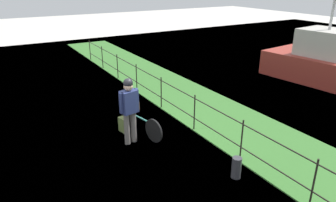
{
  "coord_description": "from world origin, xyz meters",
  "views": [
    {
      "loc": [
        6.22,
        -2.44,
        3.86
      ],
      "look_at": [
        -0.24,
        1.38,
        0.9
      ],
      "focal_mm": 33.51,
      "sensor_mm": 36.0,
      "label": 1
    }
  ],
  "objects_px": {
    "terrier_dog": "(131,99)",
    "mooring_bollard": "(236,168)",
    "bicycle_main": "(140,123)",
    "backpack_on_paving": "(124,125)",
    "wooden_crate": "(131,105)",
    "moored_boat_near": "(323,62)",
    "cyclist_person": "(129,105)"
  },
  "relations": [
    {
      "from": "wooden_crate",
      "to": "cyclist_person",
      "type": "height_order",
      "value": "cyclist_person"
    },
    {
      "from": "bicycle_main",
      "to": "terrier_dog",
      "type": "relative_size",
      "value": 5.01
    },
    {
      "from": "wooden_crate",
      "to": "terrier_dog",
      "type": "xyz_separation_m",
      "value": [
        0.02,
        0.01,
        0.19
      ]
    },
    {
      "from": "terrier_dog",
      "to": "backpack_on_paving",
      "type": "height_order",
      "value": "terrier_dog"
    },
    {
      "from": "terrier_dog",
      "to": "cyclist_person",
      "type": "distance_m",
      "value": 0.7
    },
    {
      "from": "terrier_dog",
      "to": "backpack_on_paving",
      "type": "relative_size",
      "value": 0.81
    },
    {
      "from": "cyclist_person",
      "to": "mooring_bollard",
      "type": "height_order",
      "value": "cyclist_person"
    },
    {
      "from": "bicycle_main",
      "to": "backpack_on_paving",
      "type": "relative_size",
      "value": 4.06
    },
    {
      "from": "terrier_dog",
      "to": "backpack_on_paving",
      "type": "xyz_separation_m",
      "value": [
        -0.04,
        -0.24,
        -0.71
      ]
    },
    {
      "from": "bicycle_main",
      "to": "cyclist_person",
      "type": "height_order",
      "value": "cyclist_person"
    },
    {
      "from": "terrier_dog",
      "to": "moored_boat_near",
      "type": "xyz_separation_m",
      "value": [
        -0.23,
        8.41,
        -0.17
      ]
    },
    {
      "from": "terrier_dog",
      "to": "cyclist_person",
      "type": "height_order",
      "value": "cyclist_person"
    },
    {
      "from": "mooring_bollard",
      "to": "backpack_on_paving",
      "type": "bearing_deg",
      "value": -159.47
    },
    {
      "from": "backpack_on_paving",
      "to": "mooring_bollard",
      "type": "bearing_deg",
      "value": -169.25
    },
    {
      "from": "bicycle_main",
      "to": "backpack_on_paving",
      "type": "bearing_deg",
      "value": -141.09
    },
    {
      "from": "terrier_dog",
      "to": "mooring_bollard",
      "type": "height_order",
      "value": "terrier_dog"
    },
    {
      "from": "wooden_crate",
      "to": "moored_boat_near",
      "type": "height_order",
      "value": "moored_boat_near"
    },
    {
      "from": "bicycle_main",
      "to": "mooring_bollard",
      "type": "distance_m",
      "value": 2.86
    },
    {
      "from": "mooring_bollard",
      "to": "wooden_crate",
      "type": "bearing_deg",
      "value": -163.24
    },
    {
      "from": "cyclist_person",
      "to": "mooring_bollard",
      "type": "xyz_separation_m",
      "value": [
        2.47,
        1.26,
        -0.77
      ]
    },
    {
      "from": "cyclist_person",
      "to": "moored_boat_near",
      "type": "relative_size",
      "value": 0.37
    },
    {
      "from": "wooden_crate",
      "to": "terrier_dog",
      "type": "height_order",
      "value": "terrier_dog"
    },
    {
      "from": "mooring_bollard",
      "to": "moored_boat_near",
      "type": "xyz_separation_m",
      "value": [
        -3.3,
        7.49,
        0.51
      ]
    },
    {
      "from": "wooden_crate",
      "to": "backpack_on_paving",
      "type": "bearing_deg",
      "value": -94.66
    },
    {
      "from": "cyclist_person",
      "to": "mooring_bollard",
      "type": "bearing_deg",
      "value": 27.02
    },
    {
      "from": "wooden_crate",
      "to": "cyclist_person",
      "type": "xyz_separation_m",
      "value": [
        0.63,
        -0.33,
        0.28
      ]
    },
    {
      "from": "mooring_bollard",
      "to": "moored_boat_near",
      "type": "height_order",
      "value": "moored_boat_near"
    },
    {
      "from": "terrier_dog",
      "to": "mooring_bollard",
      "type": "distance_m",
      "value": 3.28
    },
    {
      "from": "cyclist_person",
      "to": "bicycle_main",
      "type": "bearing_deg",
      "value": 122.89
    },
    {
      "from": "mooring_bollard",
      "to": "cyclist_person",
      "type": "bearing_deg",
      "value": -152.98
    },
    {
      "from": "bicycle_main",
      "to": "mooring_bollard",
      "type": "relative_size",
      "value": 3.51
    },
    {
      "from": "bicycle_main",
      "to": "terrier_dog",
      "type": "bearing_deg",
      "value": -167.94
    }
  ]
}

